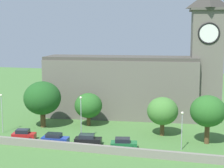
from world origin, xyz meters
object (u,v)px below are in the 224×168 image
at_px(car_black, 88,139).
at_px(streetlamp_central, 182,124).
at_px(tree_churchyard, 208,111).
at_px(tree_by_tower, 88,106).
at_px(tree_riverside_west, 42,98).
at_px(tree_riverside_east, 163,111).
at_px(car_red, 24,134).
at_px(car_blue, 55,139).
at_px(church, 138,80).
at_px(car_green, 124,143).
at_px(streetlamp_west_end, 2,107).
at_px(streetlamp_west_mid, 81,112).

bearing_deg(car_black, streetlamp_central, 5.43).
bearing_deg(tree_churchyard, tree_by_tower, 166.14).
relative_size(tree_riverside_west, tree_riverside_east, 1.29).
bearing_deg(tree_riverside_west, tree_by_tower, 22.01).
bearing_deg(tree_churchyard, car_red, -168.53).
bearing_deg(tree_churchyard, car_blue, -163.99).
distance_m(car_red, tree_riverside_east, 25.30).
bearing_deg(car_black, church, 78.74).
xyz_separation_m(car_green, streetlamp_central, (9.15, 1.97, 3.37)).
distance_m(streetlamp_west_end, streetlamp_west_mid, 16.01).
xyz_separation_m(car_blue, tree_riverside_east, (16.98, 9.89, 3.62)).
relative_size(car_green, tree_churchyard, 0.55).
xyz_separation_m(church, tree_by_tower, (-8.30, -10.11, -4.14)).
bearing_deg(car_red, car_black, 1.52).
xyz_separation_m(streetlamp_west_end, tree_churchyard, (37.34, 3.45, 0.71)).
bearing_deg(church, streetlamp_central, -61.45).
bearing_deg(tree_riverside_west, tree_riverside_east, 0.96).
relative_size(car_red, streetlamp_west_mid, 0.55).
xyz_separation_m(car_blue, car_black, (5.54, 1.12, -0.02)).
bearing_deg(car_green, car_red, 179.42).
distance_m(car_green, tree_by_tower, 16.34).
height_order(tree_churchyard, tree_riverside_west, tree_riverside_west).
relative_size(car_black, streetlamp_west_mid, 0.61).
relative_size(car_black, car_green, 1.04).
bearing_deg(tree_by_tower, streetlamp_west_mid, -78.38).
bearing_deg(tree_by_tower, tree_riverside_west, -157.99).
bearing_deg(streetlamp_west_end, church, 40.90).
relative_size(car_black, streetlamp_west_end, 0.64).
xyz_separation_m(car_red, car_green, (18.22, -0.19, -0.03)).
height_order(car_black, tree_riverside_east, tree_riverside_east).
distance_m(church, car_green, 23.66).
bearing_deg(car_blue, tree_riverside_west, 125.88).
xyz_separation_m(tree_churchyard, tree_riverside_east, (-7.97, 2.73, -1.06)).
bearing_deg(tree_churchyard, car_green, -153.45).
relative_size(car_green, tree_by_tower, 0.69).
distance_m(car_black, streetlamp_central, 15.90).
distance_m(car_black, car_green, 6.35).
distance_m(streetlamp_west_mid, tree_riverside_west, 12.24).
relative_size(streetlamp_west_mid, tree_by_tower, 1.17).
xyz_separation_m(streetlamp_west_mid, tree_riverside_east, (13.38, 6.71, -0.58)).
distance_m(car_black, tree_riverside_west, 15.76).
height_order(car_black, streetlamp_central, streetlamp_central).
bearing_deg(tree_riverside_west, streetlamp_west_end, -133.73).
xyz_separation_m(streetlamp_west_mid, tree_churchyard, (21.34, 3.97, 0.47)).
bearing_deg(car_green, church, 95.02).
xyz_separation_m(church, car_red, (-16.25, -22.22, -7.34)).
xyz_separation_m(streetlamp_west_end, tree_riverside_east, (29.38, 6.18, -0.34)).
distance_m(church, car_red, 28.49).
relative_size(church, tree_by_tower, 5.90).
distance_m(car_green, tree_riverside_east, 11.20).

